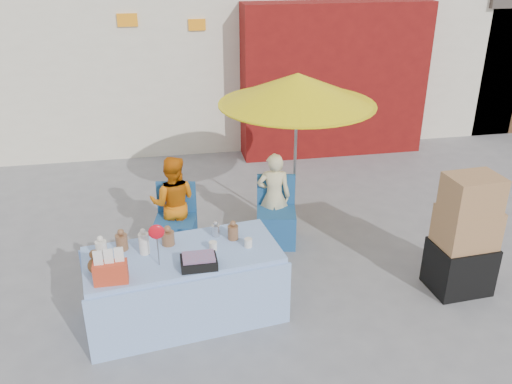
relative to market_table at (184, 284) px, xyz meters
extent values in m
plane|color=slate|center=(0.71, 0.10, -0.38)|extent=(80.00, 80.00, 0.00)
cube|color=silver|center=(0.71, 7.10, 1.87)|extent=(12.00, 5.00, 4.50)
cube|color=maroon|center=(2.91, 4.30, 0.92)|extent=(3.20, 0.60, 2.60)
cube|color=#4C331E|center=(7.21, 6.10, 0.82)|extent=(2.60, 3.00, 2.40)
cube|color=orange|center=(-0.49, 4.58, 1.97)|extent=(0.32, 0.04, 0.20)
cube|color=orange|center=(0.61, 4.58, 1.87)|extent=(0.28, 0.04, 0.18)
cube|color=#95BBEE|center=(0.01, 0.00, -0.01)|extent=(1.98, 1.09, 0.74)
cube|color=#95BBEE|center=(0.07, -0.43, -0.03)|extent=(1.92, 0.29, 0.69)
cube|color=#95BBEE|center=(-0.05, 0.44, -0.03)|extent=(1.92, 0.29, 0.69)
cylinder|color=white|center=(-0.75, 0.05, 0.45)|extent=(0.12, 0.12, 0.18)
cylinder|color=brown|center=(-0.57, 0.17, 0.44)|extent=(0.13, 0.13, 0.16)
cylinder|color=white|center=(-0.35, 0.05, 0.47)|extent=(0.11, 0.11, 0.22)
cylinder|color=brown|center=(-0.12, 0.19, 0.43)|extent=(0.15, 0.15, 0.14)
cylinder|color=#B2B2B7|center=(0.37, 0.27, 0.42)|extent=(0.10, 0.10, 0.12)
cylinder|color=brown|center=(0.53, 0.18, 0.44)|extent=(0.12, 0.12, 0.15)
cylinder|color=white|center=(0.31, 0.00, 0.41)|extent=(0.09, 0.09, 0.09)
cylinder|color=white|center=(0.66, -0.01, 0.41)|extent=(0.09, 0.09, 0.09)
sphere|color=brown|center=(-0.78, -0.21, 0.44)|extent=(0.15, 0.15, 0.15)
ellipsoid|color=red|center=(-0.22, -0.18, 0.71)|extent=(0.15, 0.07, 0.15)
cube|color=red|center=(-0.64, -0.39, 0.46)|extent=(0.31, 0.18, 0.20)
cube|color=black|center=(0.15, -0.28, 0.41)|extent=(0.37, 0.28, 0.09)
cube|color=#1D4E85|center=(-0.02, 1.26, -0.16)|extent=(0.56, 0.54, 0.45)
cube|color=#1D4E85|center=(0.02, 1.48, 0.27)|extent=(0.48, 0.13, 0.40)
cube|color=#1D4E85|center=(1.23, 1.26, -0.16)|extent=(0.56, 0.54, 0.45)
cube|color=#1D4E85|center=(1.27, 1.48, 0.27)|extent=(0.48, 0.13, 0.40)
imported|color=orange|center=(-0.02, 1.41, 0.22)|extent=(0.66, 0.56, 1.20)
imported|color=beige|center=(1.23, 1.41, 0.20)|extent=(0.47, 0.35, 1.16)
cylinder|color=gray|center=(1.53, 1.56, 0.62)|extent=(0.04, 0.04, 2.00)
cone|color=yellow|center=(1.53, 1.56, 1.52)|extent=(1.90, 1.90, 0.38)
cylinder|color=yellow|center=(1.53, 1.56, 1.34)|extent=(1.90, 1.90, 0.02)
cube|color=black|center=(2.98, -0.07, -0.10)|extent=(0.65, 0.54, 0.56)
cube|color=#966543|center=(2.98, -0.07, 0.39)|extent=(0.61, 0.48, 0.42)
cube|color=#966543|center=(2.96, -0.09, 0.79)|extent=(0.56, 0.44, 0.38)
ellipsoid|color=yellow|center=(-0.25, 0.13, -0.24)|extent=(0.73, 0.65, 0.27)
camera|label=1|loc=(-0.12, -4.58, 3.12)|focal=38.00mm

